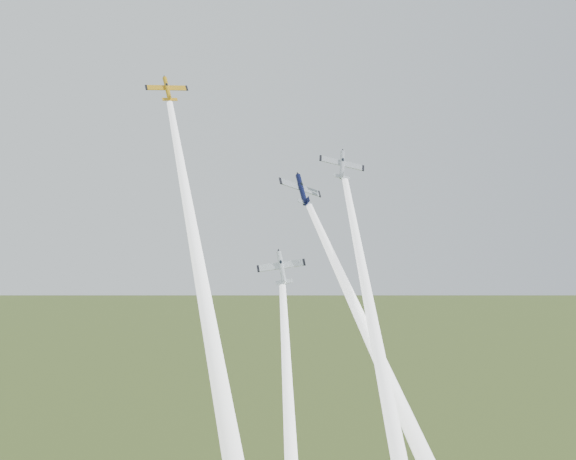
# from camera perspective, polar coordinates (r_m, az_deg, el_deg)

# --- Properties ---
(plane_yellow) EXTENTS (7.51, 5.70, 6.26)m
(plane_yellow) POSITION_cam_1_polar(r_m,az_deg,el_deg) (117.09, -9.52, 10.93)
(plane_yellow) COLOR #CF9412
(smoke_trail_yellow) EXTENTS (7.99, 45.80, 56.99)m
(smoke_trail_yellow) POSITION_cam_1_polar(r_m,az_deg,el_deg) (92.09, -6.68, -4.99)
(smoke_trail_yellow) COLOR white
(plane_navy) EXTENTS (7.68, 8.19, 8.37)m
(plane_navy) POSITION_cam_1_polar(r_m,az_deg,el_deg) (109.51, 1.08, 3.22)
(plane_navy) COLOR #0C1035
(smoke_trail_navy) EXTENTS (14.64, 35.89, 45.90)m
(smoke_trail_navy) POSITION_cam_1_polar(r_m,az_deg,el_deg) (95.68, 7.72, -11.14)
(smoke_trail_navy) COLOR white
(plane_silver_right) EXTENTS (8.71, 5.85, 7.74)m
(plane_silver_right) POSITION_cam_1_polar(r_m,az_deg,el_deg) (112.07, 4.30, 5.16)
(plane_silver_right) COLOR silver
(smoke_trail_silver_right) EXTENTS (6.96, 49.20, 61.24)m
(smoke_trail_silver_right) POSITION_cam_1_polar(r_m,az_deg,el_deg) (89.83, 8.13, -14.34)
(smoke_trail_silver_right) COLOR white
(plane_silver_low) EXTENTS (7.16, 6.41, 7.10)m
(plane_silver_low) POSITION_cam_1_polar(r_m,az_deg,el_deg) (104.25, -0.51, -2.99)
(plane_silver_low) COLOR silver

